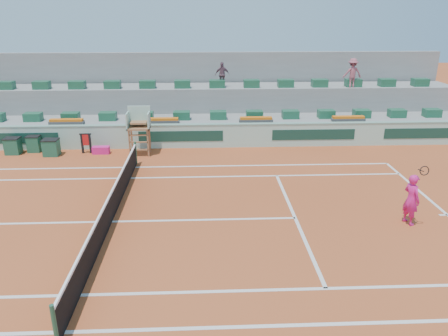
{
  "coord_description": "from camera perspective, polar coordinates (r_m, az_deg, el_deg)",
  "views": [
    {
      "loc": [
        3.29,
        -13.67,
        6.96
      ],
      "look_at": [
        4.0,
        2.5,
        1.0
      ],
      "focal_mm": 35.0,
      "sensor_mm": 36.0,
      "label": 1
    }
  ],
  "objects": [
    {
      "name": "ground",
      "position": [
        15.69,
        -14.44,
        -6.82
      ],
      "size": [
        90.0,
        90.0,
        0.0
      ],
      "primitive_type": "plane",
      "color": "#9C401E",
      "rests_on": "ground"
    },
    {
      "name": "seating_tier_lower",
      "position": [
        25.4,
        -9.92,
        5.41
      ],
      "size": [
        36.0,
        4.0,
        1.2
      ],
      "primitive_type": "cube",
      "color": "gray",
      "rests_on": "ground"
    },
    {
      "name": "seating_tier_upper",
      "position": [
        26.79,
        -9.6,
        7.73
      ],
      "size": [
        36.0,
        2.4,
        2.6
      ],
      "primitive_type": "cube",
      "color": "gray",
      "rests_on": "ground"
    },
    {
      "name": "stadium_back_wall",
      "position": [
        28.17,
        -9.34,
        10.22
      ],
      "size": [
        36.0,
        0.4,
        4.4
      ],
      "primitive_type": "cube",
      "color": "gray",
      "rests_on": "ground"
    },
    {
      "name": "player_bag",
      "position": [
        22.96,
        -15.77,
        2.27
      ],
      "size": [
        0.84,
        0.37,
        0.37
      ],
      "primitive_type": "cube",
      "color": "#DD1C7F",
      "rests_on": "ground"
    },
    {
      "name": "spectator_mid",
      "position": [
        25.86,
        -0.23,
        12.11
      ],
      "size": [
        0.87,
        0.43,
        1.43
      ],
      "primitive_type": "imported",
      "rotation": [
        0.0,
        0.0,
        3.25
      ],
      "color": "#6D4956",
      "rests_on": "seating_tier_upper"
    },
    {
      "name": "spectator_right",
      "position": [
        26.78,
        16.41,
        11.83
      ],
      "size": [
        1.09,
        0.66,
        1.65
      ],
      "primitive_type": "imported",
      "rotation": [
        0.0,
        0.0,
        3.19
      ],
      "color": "#9B4D5A",
      "rests_on": "seating_tier_upper"
    },
    {
      "name": "court_lines",
      "position": [
        15.69,
        -14.45,
        -6.8
      ],
      "size": [
        23.89,
        11.09,
        0.01
      ],
      "color": "silver",
      "rests_on": "ground"
    },
    {
      "name": "tennis_net",
      "position": [
        15.46,
        -14.61,
        -5.07
      ],
      "size": [
        0.1,
        11.97,
        1.1
      ],
      "color": "black",
      "rests_on": "ground"
    },
    {
      "name": "advertising_hoarding",
      "position": [
        23.29,
        -10.51,
        4.1
      ],
      "size": [
        36.0,
        0.34,
        1.26
      ],
      "color": "#A1CAB8",
      "rests_on": "ground"
    },
    {
      "name": "umpire_chair",
      "position": [
        22.1,
        -11.05,
        5.64
      ],
      "size": [
        1.1,
        0.9,
        2.4
      ],
      "color": "brown",
      "rests_on": "ground"
    },
    {
      "name": "seat_row_lower",
      "position": [
        24.34,
        -10.29,
        6.73
      ],
      "size": [
        32.9,
        0.6,
        0.44
      ],
      "color": "#1B5337",
      "rests_on": "seating_tier_lower"
    },
    {
      "name": "seat_row_upper",
      "position": [
        25.92,
        -9.95,
        10.72
      ],
      "size": [
        32.9,
        0.6,
        0.44
      ],
      "color": "#1B5337",
      "rests_on": "seating_tier_upper"
    },
    {
      "name": "flower_planters",
      "position": [
        23.85,
        -14.11,
        5.95
      ],
      "size": [
        26.8,
        0.36,
        0.28
      ],
      "color": "#454545",
      "rests_on": "seating_tier_lower"
    },
    {
      "name": "drink_cooler_a",
      "position": [
        23.39,
        -21.64,
        2.53
      ],
      "size": [
        0.77,
        0.67,
        0.84
      ],
      "color": "#1B513A",
      "rests_on": "ground"
    },
    {
      "name": "drink_cooler_b",
      "position": [
        24.36,
        -23.56,
        2.92
      ],
      "size": [
        0.65,
        0.56,
        0.84
      ],
      "color": "#1B513A",
      "rests_on": "ground"
    },
    {
      "name": "drink_cooler_c",
      "position": [
        24.43,
        -25.86,
        2.62
      ],
      "size": [
        0.74,
        0.64,
        0.84
      ],
      "color": "#1B513A",
      "rests_on": "ground"
    },
    {
      "name": "towel_rack",
      "position": [
        23.12,
        -17.59,
        3.29
      ],
      "size": [
        0.58,
        0.1,
        1.03
      ],
      "color": "black",
      "rests_on": "ground"
    },
    {
      "name": "tennis_player",
      "position": [
        16.02,
        23.28,
        -3.77
      ],
      "size": [
        0.62,
        0.94,
        2.28
      ],
      "color": "#DD1C7F",
      "rests_on": "ground"
    }
  ]
}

